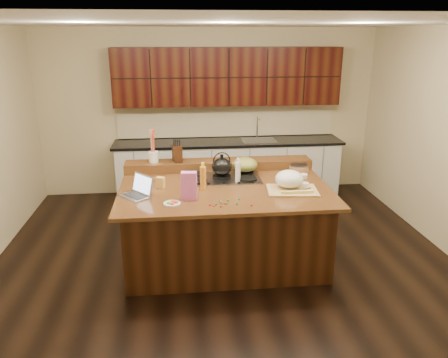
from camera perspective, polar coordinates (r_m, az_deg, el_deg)
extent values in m
cube|color=black|center=(5.40, 0.06, -10.34)|extent=(5.50, 5.00, 0.01)
cube|color=silver|center=(4.73, 0.07, 19.79)|extent=(5.50, 5.00, 0.01)
cube|color=tan|center=(7.33, -2.05, 8.66)|extent=(5.50, 0.01, 2.70)
cube|color=tan|center=(2.58, 6.12, -10.54)|extent=(5.50, 0.01, 2.70)
cube|color=black|center=(5.20, 0.06, -6.04)|extent=(2.22, 1.42, 0.88)
cube|color=black|center=(5.02, 0.06, -1.26)|extent=(2.40, 1.60, 0.04)
cube|color=black|center=(5.66, -0.70, 1.88)|extent=(2.40, 0.30, 0.12)
cube|color=gray|center=(5.30, -0.29, 0.08)|extent=(0.92, 0.52, 0.02)
cylinder|color=black|center=(5.39, -3.60, 0.63)|extent=(0.22, 0.22, 0.03)
cylinder|color=black|center=(5.45, 2.71, 0.84)|extent=(0.22, 0.22, 0.03)
cylinder|color=black|center=(5.15, -3.46, -0.25)|extent=(0.22, 0.22, 0.03)
cylinder|color=black|center=(5.21, 3.14, -0.02)|extent=(0.22, 0.22, 0.03)
cylinder|color=black|center=(5.29, -0.29, 0.31)|extent=(0.22, 0.22, 0.03)
cube|color=silver|center=(7.24, 0.59, 1.22)|extent=(3.60, 0.62, 0.90)
cube|color=black|center=(7.12, 0.60, 4.84)|extent=(3.70, 0.66, 0.04)
cube|color=gray|center=(7.19, 4.58, 5.04)|extent=(0.55, 0.42, 0.01)
cylinder|color=gray|center=(7.32, 4.36, 6.77)|extent=(0.02, 0.02, 0.36)
cube|color=black|center=(7.10, 0.48, 13.23)|extent=(3.60, 0.34, 0.90)
cube|color=tan|center=(7.36, 0.33, 7.52)|extent=(3.60, 0.03, 0.50)
ellipsoid|color=black|center=(5.25, -0.29, 1.61)|extent=(0.31, 0.31, 0.22)
ellipsoid|color=olive|center=(5.42, 2.73, 1.89)|extent=(0.32, 0.32, 0.17)
cube|color=#B7B7BC|center=(4.81, -11.57, -2.22)|extent=(0.38, 0.39, 0.02)
cube|color=black|center=(4.81, -11.57, -2.12)|extent=(0.28, 0.29, 0.00)
cube|color=#B7B7BC|center=(4.83, -10.58, -0.64)|extent=(0.26, 0.29, 0.21)
cube|color=silver|center=(4.83, -10.64, -0.65)|extent=(0.23, 0.26, 0.18)
cylinder|color=orange|center=(4.89, -2.75, 0.09)|extent=(0.08, 0.08, 0.27)
cylinder|color=silver|center=(5.14, 1.82, 0.89)|extent=(0.08, 0.08, 0.25)
cube|color=tan|center=(4.93, 8.91, -1.50)|extent=(0.59, 0.46, 0.02)
ellipsoid|color=white|center=(4.96, 8.52, 0.01)|extent=(0.32, 0.32, 0.20)
cube|color=#EDD872|center=(4.77, 8.16, -1.75)|extent=(0.12, 0.03, 0.03)
cube|color=#EDD872|center=(4.80, 9.54, -1.70)|extent=(0.12, 0.03, 0.03)
cube|color=#EDD872|center=(4.84, 10.91, -1.64)|extent=(0.12, 0.03, 0.03)
cylinder|color=gray|center=(4.93, 10.32, -1.32)|extent=(0.21, 0.09, 0.01)
cylinder|color=white|center=(5.11, 10.49, -0.74)|extent=(0.11, 0.11, 0.04)
cylinder|color=white|center=(5.37, 9.34, 0.27)|extent=(0.13, 0.13, 0.04)
cylinder|color=white|center=(5.42, 10.33, 0.40)|extent=(0.11, 0.11, 0.04)
cylinder|color=#996B3F|center=(5.59, 9.73, 1.22)|extent=(0.25, 0.25, 0.09)
cone|color=silver|center=(4.90, 10.94, -1.46)|extent=(0.11, 0.11, 0.07)
cube|color=#E069BD|center=(4.60, -4.58, -0.92)|extent=(0.17, 0.11, 0.31)
cylinder|color=white|center=(4.56, -6.80, -3.17)|extent=(0.22, 0.22, 0.01)
cube|color=#E1A94F|center=(5.02, -8.30, -0.46)|extent=(0.11, 0.10, 0.13)
cylinder|color=white|center=(5.61, -9.19, 2.87)|extent=(0.12, 0.12, 0.14)
cube|color=black|center=(5.59, -6.14, 3.35)|extent=(0.14, 0.19, 0.22)
ellipsoid|color=red|center=(4.52, 0.11, -3.16)|extent=(0.02, 0.02, 0.02)
ellipsoid|color=#198C26|center=(4.51, 0.38, -3.19)|extent=(0.02, 0.02, 0.02)
ellipsoid|color=red|center=(4.47, -1.82, -3.41)|extent=(0.02, 0.02, 0.02)
ellipsoid|color=#198C26|center=(4.56, -0.44, -2.98)|extent=(0.02, 0.02, 0.02)
ellipsoid|color=red|center=(4.58, -0.53, -2.87)|extent=(0.02, 0.02, 0.02)
ellipsoid|color=#198C26|center=(4.59, 0.54, -2.82)|extent=(0.02, 0.02, 0.02)
ellipsoid|color=red|center=(4.45, -1.35, -3.54)|extent=(0.02, 0.02, 0.02)
ellipsoid|color=#198C26|center=(4.49, -1.00, -3.33)|extent=(0.02, 0.02, 0.02)
ellipsoid|color=red|center=(4.51, 0.17, -3.23)|extent=(0.02, 0.02, 0.02)
ellipsoid|color=#198C26|center=(4.63, 1.98, -2.63)|extent=(0.02, 0.02, 0.02)
ellipsoid|color=red|center=(4.43, -0.41, -3.60)|extent=(0.02, 0.02, 0.02)
ellipsoid|color=#198C26|center=(4.50, 1.68, -3.26)|extent=(0.02, 0.02, 0.02)
ellipsoid|color=red|center=(4.47, 3.65, -3.46)|extent=(0.02, 0.02, 0.02)
ellipsoid|color=#198C26|center=(4.53, -0.37, -3.10)|extent=(0.02, 0.02, 0.02)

